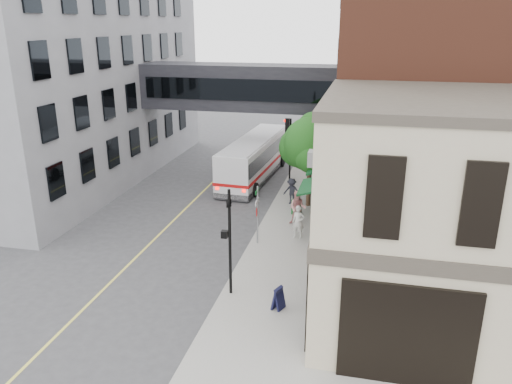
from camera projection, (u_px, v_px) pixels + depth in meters
The scene contains 17 objects.
ground at pixel (206, 321), 18.84m from camera, with size 120.00×120.00×0.00m, color #38383A.
sidewalk_main at pixel (307, 201), 31.30m from camera, with size 4.00×60.00×0.15m, color gray.
corner_building at pixel (465, 219), 17.42m from camera, with size 10.19×8.12×8.45m.
brick_building at pixel (453, 91), 28.29m from camera, with size 13.76×18.00×14.00m.
opposite_building at pixel (44, 78), 34.90m from camera, with size 14.00×24.00×14.00m, color slate.
skyway_bridge at pixel (244, 87), 33.96m from camera, with size 14.00×3.18×3.00m.
traffic_signal_near at pixel (229, 229), 19.64m from camera, with size 0.44×0.22×4.60m.
traffic_signal_far at pixel (288, 138), 33.37m from camera, with size 0.53×0.28×4.50m.
street_sign_pole at pixel (257, 210), 24.58m from camera, with size 0.08×0.75×3.00m.
street_tree at pixel (311, 144), 29.29m from camera, with size 3.80×3.20×5.60m.
lane_marking at pixel (179, 215), 29.11m from camera, with size 0.12×40.00×0.01m, color #D8CC4C.
bus at pixel (255, 156), 35.57m from camera, with size 3.11×10.80×2.87m.
pedestrian_a at pixel (298, 222), 25.52m from camera, with size 0.63×0.41×1.72m, color silver.
pedestrian_b at pixel (298, 208), 27.18m from camera, with size 0.92×0.72×1.90m, color #D38A88.
pedestrian_c at pixel (292, 191), 30.28m from camera, with size 1.05×0.60×1.62m, color #202129.
newspaper_box at pixel (296, 207), 28.75m from camera, with size 0.45×0.40×0.91m, color #145B26.
sandwich_board at pixel (278, 298), 19.27m from camera, with size 0.33×0.51×0.91m, color black.
Camera 1 is at (5.44, -15.40, 10.75)m, focal length 35.00 mm.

